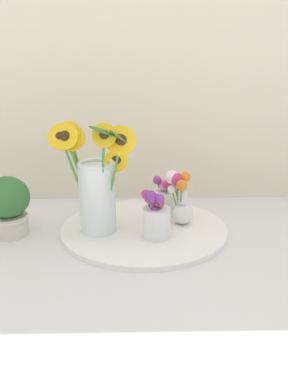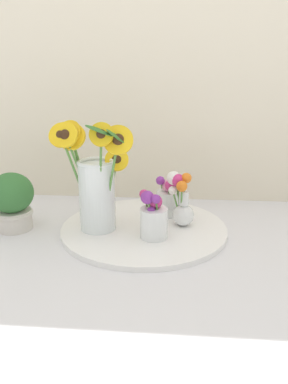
# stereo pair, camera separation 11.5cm
# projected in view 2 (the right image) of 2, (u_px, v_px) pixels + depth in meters

# --- Properties ---
(ground_plane) EXTENTS (6.00, 6.00, 0.00)m
(ground_plane) POSITION_uv_depth(u_px,v_px,m) (132.00, 235.00, 1.16)
(ground_plane) COLOR silver
(wall_back) EXTENTS (3.60, 0.06, 1.40)m
(wall_back) POSITION_uv_depth(u_px,v_px,m) (143.00, 6.00, 1.31)
(wall_back) COLOR beige
(wall_back) RESTS_ON ground_plane
(serving_tray) EXTENTS (0.52, 0.52, 0.02)m
(serving_tray) POSITION_uv_depth(u_px,v_px,m) (144.00, 228.00, 1.19)
(serving_tray) COLOR white
(serving_tray) RESTS_ON ground_plane
(mason_jar_sunflowers) EXTENTS (0.26, 0.16, 0.34)m
(mason_jar_sunflowers) POSITION_uv_depth(u_px,v_px,m) (95.00, 183.00, 1.12)
(mason_jar_sunflowers) COLOR silver
(mason_jar_sunflowers) RESTS_ON serving_tray
(vase_small_center) EXTENTS (0.09, 0.08, 0.15)m
(vase_small_center) POSITION_uv_depth(u_px,v_px,m) (153.00, 217.00, 1.09)
(vase_small_center) COLOR white
(vase_small_center) RESTS_ON serving_tray
(vase_bulb_right) EXTENTS (0.09, 0.09, 0.17)m
(vase_bulb_right) POSITION_uv_depth(u_px,v_px,m) (181.00, 200.00, 1.17)
(vase_bulb_right) COLOR white
(vase_bulb_right) RESTS_ON serving_tray
(vase_small_back) EXTENTS (0.08, 0.09, 0.14)m
(vase_small_back) POSITION_uv_depth(u_px,v_px,m) (168.00, 199.00, 1.26)
(vase_small_back) COLOR white
(vase_small_back) RESTS_ON serving_tray
(potted_plant) EXTENTS (0.14, 0.14, 0.19)m
(potted_plant) POSITION_uv_depth(u_px,v_px,m) (12.00, 200.00, 1.17)
(potted_plant) COLOR beige
(potted_plant) RESTS_ON ground_plane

